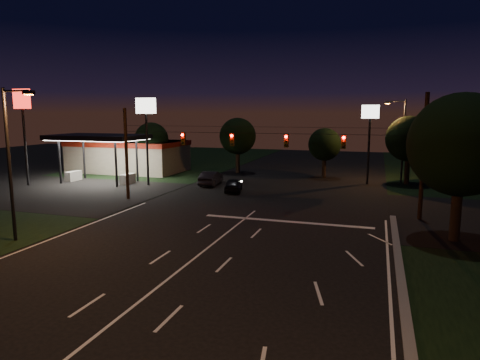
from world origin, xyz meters
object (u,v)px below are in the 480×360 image
at_px(car_oncoming_a, 233,185).
at_px(utility_pole_right, 419,219).
at_px(tree_right_near, 461,146).
at_px(car_oncoming_b, 211,178).

bearing_deg(car_oncoming_a, utility_pole_right, 146.14).
height_order(tree_right_near, car_oncoming_b, tree_right_near).
bearing_deg(car_oncoming_b, utility_pole_right, 149.65).
height_order(utility_pole_right, car_oncoming_b, utility_pole_right).
bearing_deg(car_oncoming_a, car_oncoming_b, -52.43).
bearing_deg(utility_pole_right, car_oncoming_b, 154.94).
xyz_separation_m(utility_pole_right, car_oncoming_b, (-19.78, 9.25, 0.74)).
bearing_deg(car_oncoming_a, tree_right_near, 135.29).
distance_m(utility_pole_right, tree_right_near, 7.61).
bearing_deg(car_oncoming_b, tree_right_near, 141.24).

